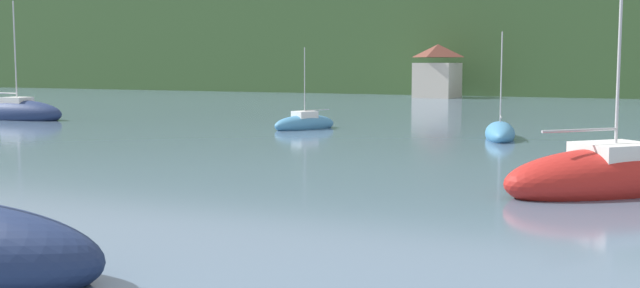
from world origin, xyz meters
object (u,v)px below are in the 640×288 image
Objects in this scene: sailboat_mid_0 at (614,176)px; sailboat_far_5 at (500,133)px; shore_building_west at (438,72)px; sailboat_far_10 at (17,113)px; sailboat_far_8 at (305,124)px.

sailboat_far_5 is (-6.79, 15.25, -0.20)m from sailboat_mid_0.
shore_building_west is 48.62m from sailboat_far_10.
sailboat_mid_0 reaches higher than sailboat_far_10.
sailboat_far_8 is at bearing -83.20° from shore_building_west.
sailboat_mid_0 is at bearing -169.77° from sailboat_far_5.
shore_building_west is 65.15m from sailboat_mid_0.
shore_building_west is 1.17× the size of sailboat_far_8.
sailboat_mid_0 is 42.62m from sailboat_far_10.
sailboat_far_10 reaches higher than sailboat_far_5.
shore_building_west is 1.03× the size of sailboat_far_5.
shore_building_west is 48.50m from sailboat_far_5.
sailboat_mid_0 is 1.11× the size of sailboat_far_10.
shore_building_west is 0.69× the size of sailboat_far_10.
shore_building_west is at bearing -147.98° from sailboat_far_8.
shore_building_west is at bearing 64.90° from sailboat_mid_0.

